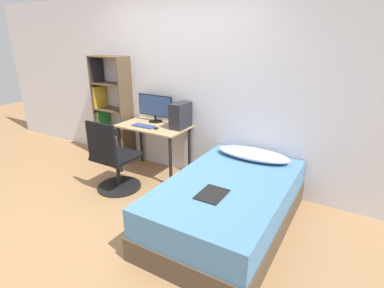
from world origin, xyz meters
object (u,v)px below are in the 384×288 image
monitor (155,107)px  keyboard (144,126)px  bookshelf (110,113)px  bed (228,204)px  office_chair (114,164)px  pc_tower (180,115)px

monitor → keyboard: monitor is taller
bookshelf → bed: bookshelf is taller
bookshelf → office_chair: 1.27m
office_chair → pc_tower: pc_tower is taller
bed → pc_tower: bearing=144.2°
bookshelf → bed: (2.49, -0.82, -0.49)m
bookshelf → office_chair: size_ratio=1.71×
monitor → keyboard: bearing=-87.4°
monitor → pc_tower: 0.50m
bookshelf → pc_tower: bearing=-1.4°
bed → pc_tower: 1.50m
bookshelf → pc_tower: (1.39, -0.03, 0.16)m
bed → monitor: 1.93m
pc_tower → keyboard: bearing=-154.7°
office_chair → monitor: size_ratio=1.63×
monitor → keyboard: (0.01, -0.30, -0.21)m
office_chair → bed: (1.62, 0.01, -0.10)m
pc_tower → bookshelf: bearing=178.6°
bookshelf → keyboard: bearing=-15.8°
bed → office_chair: bearing=-179.5°
office_chair → bed: size_ratio=0.50×
office_chair → bookshelf: bearing=136.0°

